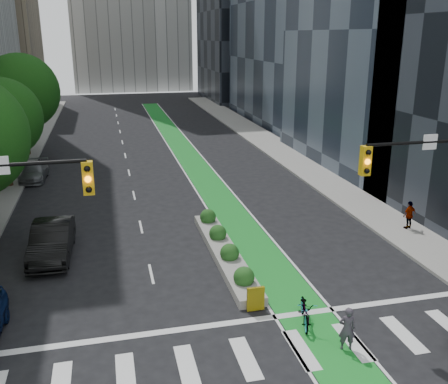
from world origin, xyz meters
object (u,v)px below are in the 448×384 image
cyclist (347,329)px  parked_car_left_far (34,172)px  pedestrian_far (409,215)px  bicycle (305,310)px  median_planter (224,250)px  parked_car_left_mid (52,241)px

cyclist → parked_car_left_far: (-13.03, 24.94, -0.19)m
parked_car_left_far → pedestrian_far: size_ratio=2.72×
bicycle → cyclist: size_ratio=1.27×
median_planter → bicycle: median_planter is taller
parked_car_left_far → pedestrian_far: pedestrian_far is taller
cyclist → pedestrian_far: pedestrian_far is taller
bicycle → pedestrian_far: 11.76m
cyclist → pedestrian_far: (8.41, 9.25, 0.13)m
bicycle → parked_car_left_far: (-12.27, 23.05, 0.09)m
bicycle → parked_car_left_far: 26.11m
pedestrian_far → parked_car_left_far: bearing=-51.7°
median_planter → bicycle: size_ratio=4.98×
median_planter → pedestrian_far: pedestrian_far is taller
median_planter → cyclist: cyclist is taller
median_planter → pedestrian_far: (10.74, 0.90, 0.57)m
median_planter → parked_car_left_far: parked_car_left_far is taller
median_planter → pedestrian_far: size_ratio=6.46×
median_planter → parked_car_left_mid: bearing=166.5°
cyclist → bicycle: bearing=-56.2°
cyclist → parked_car_left_far: cyclist is taller
bicycle → parked_car_left_mid: size_ratio=0.40×
parked_car_left_mid → parked_car_left_far: (-2.50, 14.62, -0.23)m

